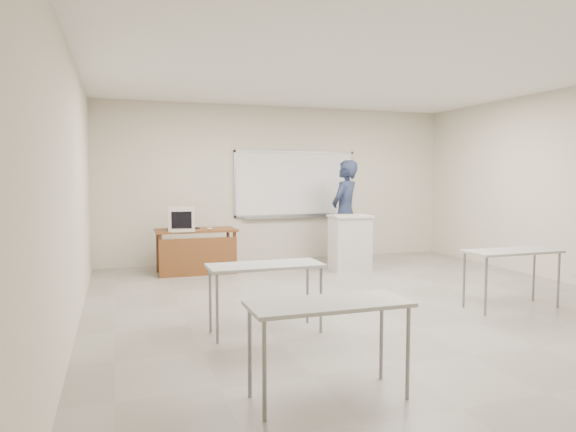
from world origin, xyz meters
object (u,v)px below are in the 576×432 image
object	(u,v)px
whiteboard	(295,185)
keyboard	(345,215)
laptop	(189,225)
mouse	(209,229)
instructor_desk	(197,243)
podium	(350,243)
presenter	(345,212)
crt_monitor	(182,219)

from	to	relation	value
whiteboard	keyboard	size ratio (longest dim) A/B	5.57
whiteboard	keyboard	bearing A→B (deg)	-77.57
laptop	mouse	distance (m)	0.46
instructor_desk	laptop	distance (m)	0.39
podium	keyboard	distance (m)	0.53
mouse	presenter	xyz separation A→B (m)	(2.62, 0.28, 0.20)
whiteboard	crt_monitor	bearing A→B (deg)	-157.33
instructor_desk	podium	size ratio (longest dim) A/B	1.39
mouse	keyboard	distance (m)	2.32
presenter	podium	bearing A→B (deg)	32.48
whiteboard	laptop	world-z (taller)	whiteboard
instructor_desk	laptop	size ratio (longest dim) A/B	4.51
whiteboard	crt_monitor	xyz separation A→B (m)	(-2.35, -0.98, -0.54)
instructor_desk	keyboard	world-z (taller)	keyboard
instructor_desk	podium	distance (m)	2.65
whiteboard	laptop	bearing A→B (deg)	-162.25
crt_monitor	keyboard	size ratio (longest dim) A/B	1.06
laptop	presenter	distance (m)	2.93
laptop	mouse	xyz separation A→B (m)	(0.30, -0.35, -0.03)
whiteboard	keyboard	distance (m)	1.70
podium	laptop	size ratio (longest dim) A/B	3.24
instructor_desk	whiteboard	bearing A→B (deg)	25.08
crt_monitor	laptop	world-z (taller)	crt_monitor
whiteboard	crt_monitor	size ratio (longest dim) A/B	5.27
instructor_desk	crt_monitor	world-z (taller)	crt_monitor
podium	presenter	xyz separation A→B (m)	(0.22, 0.69, 0.49)
whiteboard	crt_monitor	distance (m)	2.60
laptop	keyboard	xyz separation A→B (m)	(2.55, -0.88, 0.17)
podium	presenter	size ratio (longest dim) A/B	0.50
laptop	presenter	world-z (taller)	presenter
podium	laptop	distance (m)	2.82
instructor_desk	mouse	world-z (taller)	mouse
keyboard	crt_monitor	bearing A→B (deg)	-179.75
podium	instructor_desk	bearing A→B (deg)	170.50
keyboard	presenter	world-z (taller)	presenter
crt_monitor	keyboard	distance (m)	2.77
crt_monitor	presenter	world-z (taller)	presenter
mouse	keyboard	size ratio (longest dim) A/B	0.23
crt_monitor	presenter	xyz separation A→B (m)	(3.07, 0.20, 0.03)
crt_monitor	mouse	size ratio (longest dim) A/B	4.67
podium	mouse	size ratio (longest dim) A/B	9.59
instructor_desk	podium	world-z (taller)	podium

